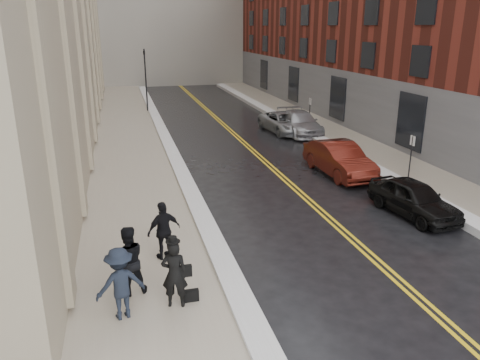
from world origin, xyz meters
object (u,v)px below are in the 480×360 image
car_maroon (339,159)px  pedestrian_main (174,274)px  pedestrian_b (120,283)px  car_black (414,198)px  car_silver_far (285,123)px  pedestrian_a (128,261)px  pedestrian_c (164,230)px  car_silver_near (300,123)px

car_maroon → pedestrian_main: bearing=-136.5°
car_maroon → pedestrian_b: size_ratio=2.64×
car_black → car_silver_far: size_ratio=0.82×
pedestrian_a → pedestrian_c: bearing=-133.9°
car_maroon → pedestrian_b: pedestrian_b is taller
car_silver_near → car_silver_far: 1.07m
car_maroon → pedestrian_b: bearing=-139.9°
pedestrian_a → pedestrian_b: size_ratio=1.04×
car_black → pedestrian_c: bearing=-178.9°
car_black → pedestrian_b: 11.73m
car_silver_near → car_silver_far: (-0.84, 0.66, -0.07)m
car_silver_far → pedestrian_a: 21.45m
car_black → pedestrian_b: size_ratio=2.20×
pedestrian_a → car_silver_near: bearing=-135.5°
car_silver_near → pedestrian_b: (-11.98, -18.84, 0.32)m
car_silver_near → car_silver_far: size_ratio=1.05×
car_silver_far → pedestrian_b: bearing=-125.6°
pedestrian_main → pedestrian_c: bearing=-76.9°
car_silver_far → pedestrian_c: size_ratio=2.69×
car_maroon → pedestrian_b: (-10.45, -9.73, 0.27)m
pedestrian_a → car_silver_far: bearing=-132.6°
pedestrian_main → car_silver_far: bearing=-103.7°
pedestrian_b → pedestrian_c: pedestrian_b is taller
car_black → car_silver_near: bearing=78.5°
car_black → pedestrian_a: bearing=-170.7°
pedestrian_main → pedestrian_b: (-1.32, -0.16, 0.02)m
car_maroon → pedestrian_c: 11.44m
car_black → pedestrian_c: pedestrian_c is taller
car_black → pedestrian_main: pedestrian_main is taller
car_black → car_silver_far: 15.24m
car_silver_near → pedestrian_main: pedestrian_main is taller
car_silver_near → pedestrian_main: (-10.66, -18.68, 0.30)m
pedestrian_a → pedestrian_b: bearing=66.8°
pedestrian_c → car_silver_near: bearing=-145.0°
pedestrian_c → pedestrian_b: bearing=43.7°
car_maroon → pedestrian_c: pedestrian_c is taller
car_silver_far → pedestrian_a: size_ratio=2.58×
pedestrian_c → car_silver_far: bearing=-141.8°
car_silver_near → pedestrian_c: pedestrian_c is taller
car_silver_near → pedestrian_a: bearing=-120.2°
car_silver_far → car_silver_near: bearing=-44.1°
car_silver_far → pedestrian_main: size_ratio=2.75×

